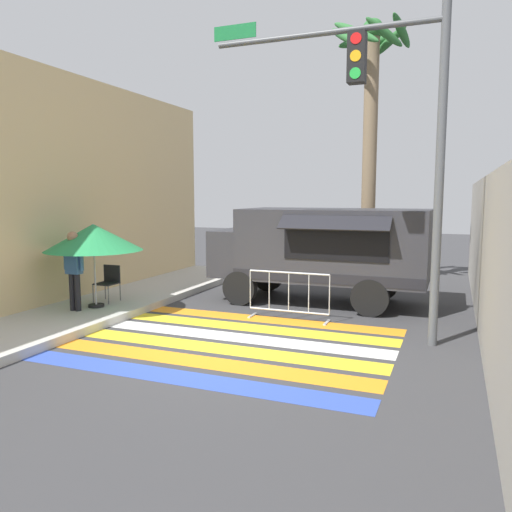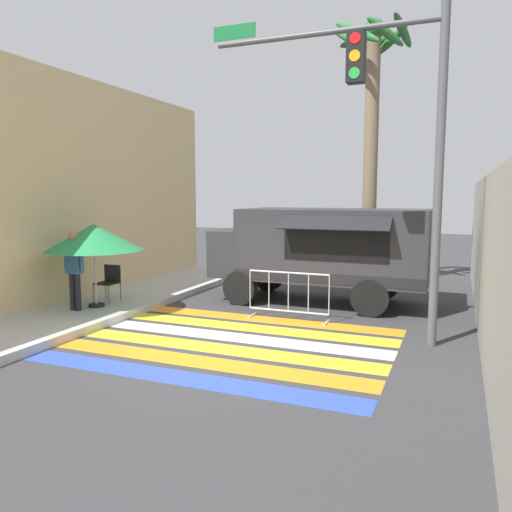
{
  "view_description": "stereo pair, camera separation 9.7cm",
  "coord_description": "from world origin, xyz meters",
  "views": [
    {
      "loc": [
        4.01,
        -8.09,
        2.73
      ],
      "look_at": [
        -0.3,
        2.71,
        1.32
      ],
      "focal_mm": 35.0,
      "sensor_mm": 36.0,
      "label": 1
    },
    {
      "loc": [
        4.1,
        -8.05,
        2.73
      ],
      "look_at": [
        -0.3,
        2.71,
        1.32
      ],
      "focal_mm": 35.0,
      "sensor_mm": 36.0,
      "label": 2
    }
  ],
  "objects": [
    {
      "name": "building_left_facade",
      "position": [
        -4.95,
        0.0,
        2.86
      ],
      "size": [
        0.25,
        16.0,
        5.71
      ],
      "color": "#DBBC84",
      "rests_on": "ground_plane"
    },
    {
      "name": "vendor_person",
      "position": [
        -3.79,
        0.57,
        1.19
      ],
      "size": [
        0.53,
        0.23,
        1.78
      ],
      "rotation": [
        0.0,
        0.0,
        0.16
      ],
      "color": "black",
      "rests_on": "sidewalk_left"
    },
    {
      "name": "traffic_signal_pole",
      "position": [
        2.86,
        1.37,
        4.21
      ],
      "size": [
        4.46,
        0.29,
        6.26
      ],
      "color": "#515456",
      "rests_on": "ground_plane"
    },
    {
      "name": "sidewalk_left",
      "position": [
        -4.81,
        0.0,
        0.09
      ],
      "size": [
        4.4,
        16.0,
        0.17
      ],
      "color": "#B7B5AD",
      "rests_on": "ground_plane"
    },
    {
      "name": "concrete_wall_right",
      "position": [
        4.63,
        3.0,
        1.56
      ],
      "size": [
        0.2,
        16.0,
        3.11
      ],
      "color": "#A39E93",
      "rests_on": "ground_plane"
    },
    {
      "name": "patio_umbrella",
      "position": [
        -3.62,
        1.05,
        1.78
      ],
      "size": [
        2.2,
        2.2,
        1.92
      ],
      "color": "black",
      "rests_on": "sidewalk_left"
    },
    {
      "name": "food_truck",
      "position": [
        0.81,
        4.19,
        1.44
      ],
      "size": [
        5.37,
        2.66,
        2.4
      ],
      "color": "#2D2D33",
      "rests_on": "ground_plane"
    },
    {
      "name": "crosswalk_painted",
      "position": [
        0.0,
        0.11,
        0.0
      ],
      "size": [
        6.4,
        4.36,
        0.01
      ],
      "color": "#334FB2",
      "rests_on": "ground_plane"
    },
    {
      "name": "ground_plane",
      "position": [
        0.0,
        0.0,
        0.0
      ],
      "size": [
        60.0,
        60.0,
        0.0
      ],
      "primitive_type": "plane",
      "color": "#38383A"
    },
    {
      "name": "folding_chair",
      "position": [
        -3.76,
        1.71,
        0.69
      ],
      "size": [
        0.47,
        0.47,
        0.87
      ],
      "rotation": [
        0.0,
        0.0,
        0.03
      ],
      "color": "#4C4C51",
      "rests_on": "sidewalk_left"
    },
    {
      "name": "palm_tree",
      "position": [
        1.61,
        6.84,
        5.09
      ],
      "size": [
        2.39,
        2.32,
        7.7
      ],
      "color": "#7A664C",
      "rests_on": "ground_plane"
    },
    {
      "name": "barricade_front",
      "position": [
        0.68,
        2.2,
        0.53
      ],
      "size": [
        1.85,
        0.44,
        1.07
      ],
      "color": "#B7BABF",
      "rests_on": "ground_plane"
    }
  ]
}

